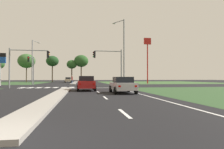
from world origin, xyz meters
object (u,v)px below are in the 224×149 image
pedestrian_at_median (72,79)px  traffic_signal_near_right (111,61)px  treeline_second (27,61)px  treeline_third (52,61)px  traffic_signal_far_left (32,65)px  fastfood_pole_sign (147,50)px  traffic_signal_near_left (25,60)px  treeline_fourth (72,65)px  car_red_near (86,83)px  treeline_fifth (81,61)px  car_silver_fourth (123,85)px  street_lamp_third (33,60)px  fuel_price_totem (0,62)px  car_beige_third (68,80)px  street_lamp_second (123,49)px

pedestrian_at_median → traffic_signal_near_right: bearing=-30.4°
treeline_second → treeline_third: bearing=19.6°
traffic_signal_far_left → fastfood_pole_sign: (25.83, 7.15, 4.54)m
traffic_signal_near_left → treeline_fourth: treeline_fourth is taller
car_red_near → treeline_third: 48.24m
treeline_second → treeline_fifth: size_ratio=0.99×
car_silver_fourth → street_lamp_third: size_ratio=0.44×
street_lamp_third → fuel_price_totem: (-4.03, -6.18, -1.01)m
treeline_fourth → fuel_price_totem: bearing=-110.2°
traffic_signal_far_left → treeline_fifth: bearing=71.3°
fastfood_pole_sign → treeline_second: size_ratio=1.25×
traffic_signal_far_left → treeline_fourth: treeline_fourth is taller
traffic_signal_near_left → fuel_price_totem: fuel_price_totem is taller
car_silver_fourth → traffic_signal_near_left: (-11.24, 10.10, 3.00)m
fastfood_pole_sign → fuel_price_totem: (-30.58, -9.39, -4.08)m
car_beige_third → fuel_price_totem: bearing=67.5°
traffic_signal_far_left → treeline_fifth: size_ratio=0.60×
traffic_signal_near_right → fastfood_pole_sign: fastfood_pole_sign is taller
fastfood_pole_sign → treeline_third: size_ratio=1.28×
fastfood_pole_sign → treeline_fourth: size_ratio=1.52×
fuel_price_totem → treeline_fifth: size_ratio=0.63×
car_red_near → traffic_signal_near_right: (3.69, 5.89, 2.96)m
street_lamp_third → treeline_third: bearing=89.0°
car_red_near → treeline_second: treeline_second is taller
street_lamp_second → treeline_second: size_ratio=1.15×
traffic_signal_near_right → traffic_signal_far_left: traffic_signal_far_left is taller
car_red_near → street_lamp_second: street_lamp_second is taller
treeline_second → treeline_fifth: 17.42m
traffic_signal_near_left → traffic_signal_far_left: traffic_signal_far_left is taller
car_beige_third → car_red_near: bearing=96.5°
car_silver_fourth → traffic_signal_far_left: size_ratio=0.75×
car_beige_third → treeline_fourth: (0.84, 5.41, 5.15)m
traffic_signal_far_left → fuel_price_totem: bearing=-154.7°
car_beige_third → traffic_signal_near_right: (8.23, -34.08, 2.95)m
car_beige_third → street_lamp_second: size_ratio=0.40×
car_red_near → street_lamp_second: size_ratio=0.43×
street_lamp_third → treeline_fifth: 26.04m
car_red_near → traffic_signal_near_right: bearing=58.0°
car_silver_fourth → fuel_price_totem: size_ratio=0.71×
car_red_near → treeline_third: (-10.26, 46.71, 6.31)m
traffic_signal_far_left → traffic_signal_near_right: bearing=-40.6°
traffic_signal_far_left → pedestrian_at_median: traffic_signal_far_left is taller
treeline_second → fuel_price_totem: bearing=-83.7°
street_lamp_third → treeline_fourth: street_lamp_third is taller
street_lamp_second → treeline_second: 43.25m
traffic_signal_far_left → fuel_price_totem: (-4.75, -2.25, 0.46)m
treeline_second → treeline_third: (7.64, 2.73, 0.27)m
car_beige_third → fastfood_pole_sign: fastfood_pole_sign is taller
car_red_near → street_lamp_second: 11.07m
traffic_signal_far_left → treeline_fourth: bearing=77.2°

